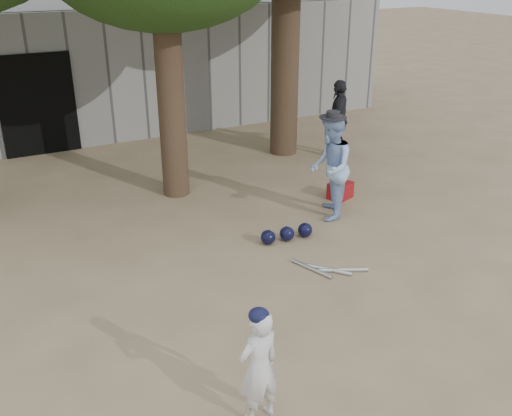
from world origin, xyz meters
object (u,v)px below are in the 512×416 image
spectator_blue (330,168)px  red_bag (340,190)px  boy_player (259,367)px  spectator_dark (338,119)px

spectator_blue → red_bag: size_ratio=4.18×
boy_player → spectator_dark: 8.04m
boy_player → spectator_blue: bearing=-141.0°
spectator_blue → red_bag: spectator_blue is taller
spectator_blue → spectator_dark: bearing=176.0°
spectator_blue → red_bag: 1.13m
boy_player → spectator_blue: 4.79m
spectator_blue → spectator_dark: 3.26m
red_bag → spectator_dark: bearing=56.6°
spectator_blue → red_bag: (0.66, 0.57, -0.73)m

